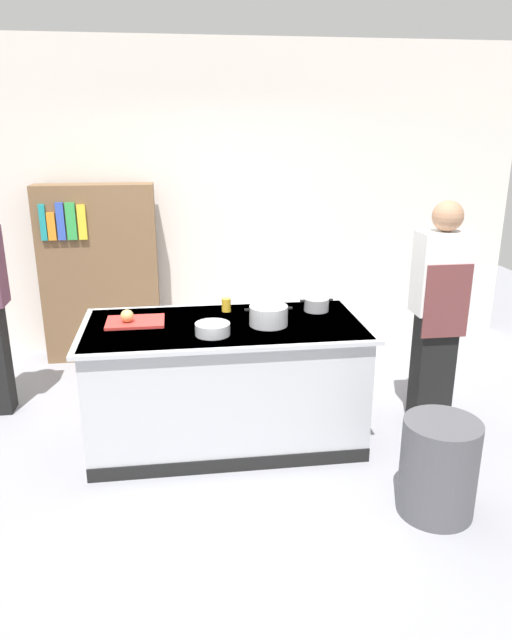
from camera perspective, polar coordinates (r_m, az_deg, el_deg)
The scene contains 12 objects.
ground_plane at distance 4.47m, azimuth -2.88°, elevation -11.36°, with size 10.00×10.00×0.00m, color gray.
back_wall at distance 6.02m, azimuth -4.94°, elevation 11.52°, with size 6.40×0.12×3.00m, color silver.
counter_island at distance 4.25m, azimuth -2.98°, elevation -5.92°, with size 1.98×0.98×0.90m.
cutting_board at distance 4.18m, azimuth -11.63°, elevation -0.17°, with size 0.40×0.28×0.02m, color red.
onion at distance 4.14m, azimuth -12.41°, elevation 0.39°, with size 0.09×0.09×0.09m, color tan.
stock_pot at distance 4.04m, azimuth 1.22°, elevation 0.44°, with size 0.33×0.27×0.14m.
sauce_pan at distance 4.39m, azimuth 5.89°, elevation 1.51°, with size 0.25×0.18×0.10m.
mixing_bowl at distance 3.88m, azimuth -4.23°, elevation -0.87°, with size 0.23×0.23×0.08m, color #B7BABF.
juice_cup at distance 4.35m, azimuth -2.91°, elevation 1.48°, with size 0.07×0.07×0.10m, color yellow.
trash_bin at distance 3.72m, azimuth 17.29°, elevation -13.51°, with size 0.45×0.45×0.60m, color #4C4C51.
person_chef at distance 4.53m, azimuth 17.28°, elevation 0.87°, with size 0.38×0.25×1.72m.
bookshelf at distance 5.87m, azimuth -14.91°, elevation 4.37°, with size 1.10×0.31×1.70m.
Camera 1 is at (-0.31, -3.86, 2.22)m, focal length 32.96 mm.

